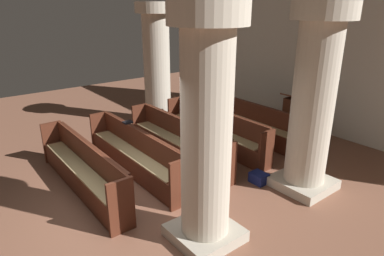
{
  "coord_description": "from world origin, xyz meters",
  "views": [
    {
      "loc": [
        4.67,
        -2.3,
        3.38
      ],
      "look_at": [
        -0.94,
        2.11,
        0.75
      ],
      "focal_mm": 31.75,
      "sensor_mm": 36.0,
      "label": 1
    }
  ],
  "objects_px": {
    "pew_row_4": "(82,166)",
    "hymn_book": "(128,122)",
    "pillar_far_side": "(157,62)",
    "pew_row_3": "(134,151)",
    "pillar_aisle_side": "(313,99)",
    "pew_row_0": "(246,119)",
    "pew_row_1": "(214,128)",
    "lectern": "(289,116)",
    "kneeler_box_navy": "(259,178)",
    "pew_row_2": "(178,139)",
    "pillar_aisle_rear": "(206,129)"
  },
  "relations": [
    {
      "from": "kneeler_box_navy",
      "to": "pillar_aisle_side",
      "type": "bearing_deg",
      "value": 40.87
    },
    {
      "from": "hymn_book",
      "to": "pew_row_3",
      "type": "bearing_deg",
      "value": -18.28
    },
    {
      "from": "pillar_aisle_rear",
      "to": "hymn_book",
      "type": "bearing_deg",
      "value": 172.48
    },
    {
      "from": "pew_row_1",
      "to": "pew_row_2",
      "type": "xyz_separation_m",
      "value": [
        0.0,
        -1.12,
        0.0
      ]
    },
    {
      "from": "pew_row_0",
      "to": "pew_row_2",
      "type": "height_order",
      "value": "same"
    },
    {
      "from": "pew_row_3",
      "to": "pew_row_2",
      "type": "bearing_deg",
      "value": 90.0
    },
    {
      "from": "kneeler_box_navy",
      "to": "lectern",
      "type": "bearing_deg",
      "value": 117.02
    },
    {
      "from": "pew_row_0",
      "to": "kneeler_box_navy",
      "type": "distance_m",
      "value": 2.53
    },
    {
      "from": "pew_row_1",
      "to": "lectern",
      "type": "bearing_deg",
      "value": 79.14
    },
    {
      "from": "pillar_aisle_side",
      "to": "pew_row_0",
      "type": "bearing_deg",
      "value": 157.2
    },
    {
      "from": "pew_row_3",
      "to": "pillar_aisle_side",
      "type": "distance_m",
      "value": 3.66
    },
    {
      "from": "pew_row_3",
      "to": "pew_row_4",
      "type": "relative_size",
      "value": 1.0
    },
    {
      "from": "lectern",
      "to": "pillar_far_side",
      "type": "bearing_deg",
      "value": -141.04
    },
    {
      "from": "pew_row_3",
      "to": "lectern",
      "type": "relative_size",
      "value": 3.1
    },
    {
      "from": "pillar_aisle_rear",
      "to": "lectern",
      "type": "bearing_deg",
      "value": 113.52
    },
    {
      "from": "lectern",
      "to": "hymn_book",
      "type": "height_order",
      "value": "lectern"
    },
    {
      "from": "pew_row_3",
      "to": "pillar_aisle_rear",
      "type": "bearing_deg",
      "value": -4.99
    },
    {
      "from": "pew_row_1",
      "to": "pillar_aisle_rear",
      "type": "bearing_deg",
      "value": -43.95
    },
    {
      "from": "pew_row_1",
      "to": "pillar_aisle_side",
      "type": "height_order",
      "value": "pillar_aisle_side"
    },
    {
      "from": "lectern",
      "to": "hymn_book",
      "type": "bearing_deg",
      "value": -103.11
    },
    {
      "from": "pew_row_3",
      "to": "pillar_far_side",
      "type": "xyz_separation_m",
      "value": [
        -2.5,
        2.21,
        1.3
      ]
    },
    {
      "from": "pew_row_4",
      "to": "hymn_book",
      "type": "bearing_deg",
      "value": 113.68
    },
    {
      "from": "pew_row_0",
      "to": "pillar_aisle_side",
      "type": "relative_size",
      "value": 0.98
    },
    {
      "from": "pew_row_0",
      "to": "lectern",
      "type": "xyz_separation_m",
      "value": [
        0.45,
        1.24,
        -0.03
      ]
    },
    {
      "from": "pew_row_3",
      "to": "kneeler_box_navy",
      "type": "height_order",
      "value": "pew_row_3"
    },
    {
      "from": "pillar_aisle_side",
      "to": "pillar_aisle_rear",
      "type": "relative_size",
      "value": 1.0
    },
    {
      "from": "pillar_aisle_side",
      "to": "pillar_far_side",
      "type": "xyz_separation_m",
      "value": [
        -5.04,
        -0.07,
        0.0
      ]
    },
    {
      "from": "pew_row_1",
      "to": "pew_row_0",
      "type": "bearing_deg",
      "value": 90.0
    },
    {
      "from": "lectern",
      "to": "pillar_aisle_side",
      "type": "bearing_deg",
      "value": -47.82
    },
    {
      "from": "pew_row_4",
      "to": "pillar_far_side",
      "type": "relative_size",
      "value": 0.98
    },
    {
      "from": "pew_row_2",
      "to": "kneeler_box_navy",
      "type": "distance_m",
      "value": 2.04
    },
    {
      "from": "pew_row_1",
      "to": "pew_row_3",
      "type": "bearing_deg",
      "value": -90.0
    },
    {
      "from": "pillar_far_side",
      "to": "hymn_book",
      "type": "relative_size",
      "value": 16.91
    },
    {
      "from": "pew_row_2",
      "to": "hymn_book",
      "type": "height_order",
      "value": "hymn_book"
    },
    {
      "from": "pew_row_2",
      "to": "hymn_book",
      "type": "bearing_deg",
      "value": -121.7
    },
    {
      "from": "pew_row_1",
      "to": "pillar_aisle_rear",
      "type": "height_order",
      "value": "pillar_aisle_rear"
    },
    {
      "from": "pew_row_2",
      "to": "pillar_aisle_side",
      "type": "height_order",
      "value": "pillar_aisle_side"
    },
    {
      "from": "pew_row_1",
      "to": "hymn_book",
      "type": "height_order",
      "value": "hymn_book"
    },
    {
      "from": "pew_row_4",
      "to": "pew_row_1",
      "type": "bearing_deg",
      "value": 90.0
    },
    {
      "from": "pew_row_1",
      "to": "pew_row_2",
      "type": "bearing_deg",
      "value": -90.0
    },
    {
      "from": "pillar_aisle_side",
      "to": "pillar_aisle_rear",
      "type": "xyz_separation_m",
      "value": [
        0.0,
        -2.5,
        0.0
      ]
    },
    {
      "from": "pew_row_4",
      "to": "kneeler_box_navy",
      "type": "xyz_separation_m",
      "value": [
        1.91,
        2.85,
        -0.38
      ]
    },
    {
      "from": "pillar_aisle_rear",
      "to": "lectern",
      "type": "relative_size",
      "value": 3.16
    },
    {
      "from": "pillar_aisle_rear",
      "to": "hymn_book",
      "type": "height_order",
      "value": "pillar_aisle_rear"
    },
    {
      "from": "pew_row_0",
      "to": "pew_row_1",
      "type": "xyz_separation_m",
      "value": [
        0.0,
        -1.12,
        0.0
      ]
    },
    {
      "from": "pew_row_0",
      "to": "kneeler_box_navy",
      "type": "relative_size",
      "value": 10.03
    },
    {
      "from": "pew_row_1",
      "to": "pillar_aisle_side",
      "type": "xyz_separation_m",
      "value": [
        2.55,
        0.05,
        1.3
      ]
    },
    {
      "from": "pew_row_1",
      "to": "pew_row_3",
      "type": "relative_size",
      "value": 1.0
    },
    {
      "from": "pew_row_2",
      "to": "hymn_book",
      "type": "relative_size",
      "value": 16.6
    },
    {
      "from": "pew_row_4",
      "to": "lectern",
      "type": "bearing_deg",
      "value": 85.47
    }
  ]
}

